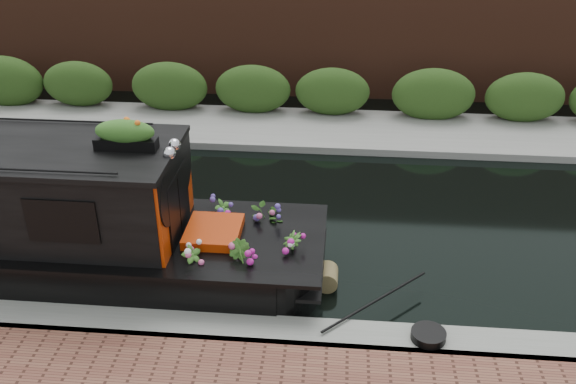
{
  "coord_description": "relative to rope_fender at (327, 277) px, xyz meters",
  "views": [
    {
      "loc": [
        2.28,
        -10.21,
        6.27
      ],
      "look_at": [
        1.43,
        -0.6,
        0.97
      ],
      "focal_mm": 40.0,
      "sensor_mm": 36.0,
      "label": 1
    }
  ],
  "objects": [
    {
      "name": "ground",
      "position": [
        -2.17,
        1.9,
        -0.17
      ],
      "size": [
        80.0,
        80.0,
        0.0
      ],
      "primitive_type": "plane",
      "color": "black",
      "rests_on": "ground"
    },
    {
      "name": "rope_fender",
      "position": [
        0.0,
        0.0,
        0.0
      ],
      "size": [
        0.34,
        0.44,
        0.34
      ],
      "primitive_type": "cylinder",
      "rotation": [
        1.57,
        0.0,
        0.0
      ],
      "color": "brown",
      "rests_on": "ground"
    },
    {
      "name": "far_hedge",
      "position": [
        -2.17,
        7.0,
        -0.17
      ],
      "size": [
        40.0,
        1.1,
        2.8
      ],
      "primitive_type": "cube",
      "color": "#284617",
      "rests_on": "ground"
    },
    {
      "name": "far_brick_wall",
      "position": [
        -2.17,
        9.1,
        -0.17
      ],
      "size": [
        40.0,
        1.0,
        8.0
      ],
      "primitive_type": "cube",
      "color": "#4C2719",
      "rests_on": "ground"
    },
    {
      "name": "coiled_mooring_rope",
      "position": [
        1.44,
        -1.41,
        0.14
      ],
      "size": [
        0.48,
        0.48,
        0.12
      ],
      "primitive_type": "cylinder",
      "color": "black",
      "rests_on": "near_bank_coping"
    },
    {
      "name": "far_bank_path",
      "position": [
        -2.17,
        6.1,
        -0.17
      ],
      "size": [
        40.0,
        2.4,
        0.34
      ],
      "primitive_type": "cube",
      "color": "gray",
      "rests_on": "ground"
    },
    {
      "name": "near_bank_coping",
      "position": [
        -2.17,
        -1.4,
        -0.17
      ],
      "size": [
        40.0,
        0.6,
        0.5
      ],
      "primitive_type": "cube",
      "color": "gray",
      "rests_on": "ground"
    }
  ]
}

